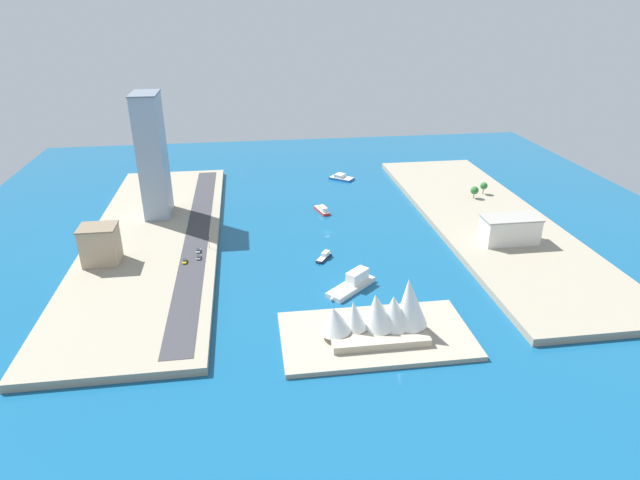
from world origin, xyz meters
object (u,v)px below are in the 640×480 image
Objects in this scene: patrol_launch_navy at (324,257)px; taxi_yellow_cab at (185,261)px; ferry_white_commuter at (353,283)px; traffic_light_waterfront at (209,241)px; apartment_midrise_tan at (100,244)px; tower_tall_glass at (152,156)px; sedan_silver at (199,257)px; opera_landmark at (382,314)px; van_white at (198,251)px; catamaran_blue at (341,178)px; hotel_broad_white at (510,229)px; tugboat_red at (322,210)px.

patrol_launch_navy is 70.19m from taxi_yellow_cab.
ferry_white_commuter is 3.98× the size of traffic_light_waterfront.
patrol_launch_navy is 110.95m from apartment_midrise_tan.
tower_tall_glass is 3.73× the size of apartment_midrise_tan.
sedan_silver is 106.19m from opera_landmark.
opera_landmark is at bearing 139.33° from taxi_yellow_cab.
tower_tall_glass reaches higher than sedan_silver.
van_white is at bearing -29.57° from ferry_white_commuter.
taxi_yellow_cab is (70.10, 1.64, 3.17)m from patrol_launch_navy.
van_white is 0.89× the size of taxi_yellow_cab.
catamaran_blue is at bearing -128.23° from traffic_light_waterfront.
sedan_silver is at bearing -1.71° from patrol_launch_navy.
apartment_midrise_tan reaches higher than hotel_broad_white.
hotel_broad_white is at bearing 174.93° from traffic_light_waterfront.
sedan_silver is (-27.24, 65.46, -35.03)m from tower_tall_glass.
apartment_midrise_tan is at bearing 41.13° from catamaran_blue.
opera_landmark reaches higher than hotel_broad_white.
apartment_midrise_tan reaches higher than van_white.
patrol_launch_navy is at bearing 177.62° from apartment_midrise_tan.
tower_tall_glass reaches higher than ferry_white_commuter.
tugboat_red is 0.39× the size of opera_landmark.
ferry_white_commuter reaches higher than patrol_launch_navy.
tower_tall_glass reaches higher than patrol_launch_navy.
tugboat_red is 0.57× the size of hotel_broad_white.
sedan_silver is (-46.61, 2.69, -8.75)m from apartment_midrise_tan.
sedan_silver reaches higher than tugboat_red.
van_white is at bearing 51.13° from catamaran_blue.
apartment_midrise_tan reaches higher than sedan_silver.
hotel_broad_white is at bearing -179.60° from taxi_yellow_cab.
tugboat_red is 65.50m from patrol_launch_navy.
traffic_light_waterfront is at bearing -33.96° from ferry_white_commuter.
hotel_broad_white reaches higher than tugboat_red.
tower_tall_glass is (99.70, -99.32, 36.80)m from ferry_white_commuter.
apartment_midrise_tan is at bearing -32.14° from opera_landmark.
patrol_launch_navy is 0.27× the size of opera_landmark.
hotel_broad_white is at bearing 117.85° from catamaran_blue.
catamaran_blue is 2.94× the size of traffic_light_waterfront.
patrol_launch_navy is at bearing 171.59° from van_white.
opera_landmark reaches higher than patrol_launch_navy.
hotel_broad_white is (-210.01, 5.04, -2.44)m from apartment_midrise_tan.
catamaran_blue is 165.21m from taxi_yellow_cab.
taxi_yellow_cab reaches higher than tugboat_red.
tower_tall_glass is at bearing -53.60° from opera_landmark.
catamaran_blue is 0.99× the size of apartment_midrise_tan.
patrol_launch_navy is 60.73m from traffic_light_waterfront.
tugboat_red is 0.24× the size of tower_tall_glass.
tower_tall_glass reaches higher than opera_landmark.
opera_landmark is (-82.22, 70.63, 6.53)m from taxi_yellow_cab.
tugboat_red is at bearing -142.58° from traffic_light_waterfront.
apartment_midrise_tan is 3.91× the size of taxi_yellow_cab.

